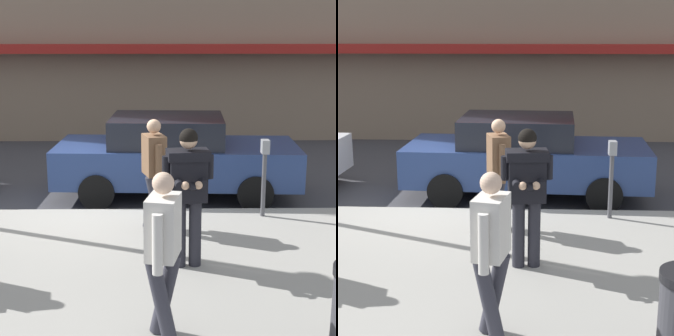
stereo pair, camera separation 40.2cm
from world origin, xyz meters
The scene contains 8 objects.
ground_plane centered at (0.00, 0.00, 0.00)m, with size 80.00×80.00×0.00m, color #3D3D42.
sidewalk centered at (1.00, -2.85, 0.07)m, with size 32.00×5.30×0.14m, color #99968E.
curb_paint_line centered at (1.00, 0.05, 0.00)m, with size 28.00×0.12×0.01m, color silver.
parked_sedan_mid centered at (1.39, 1.02, 0.79)m, with size 4.59×2.10×1.54m.
man_texting_on_phone centered at (1.45, -2.57, 1.25)m, with size 0.65×0.61×1.81m.
pedestrian_in_light_coat centered at (1.13, -4.30, 1.11)m, with size 0.39×0.59×1.70m.
pedestrian_dark_coat centered at (1.02, -1.17, 1.11)m, with size 0.41×0.58×1.70m.
parking_meter centered at (2.79, -0.60, 0.97)m, with size 0.12×0.18×1.27m.
Camera 1 is at (1.09, -9.31, 3.12)m, focal length 60.00 mm.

